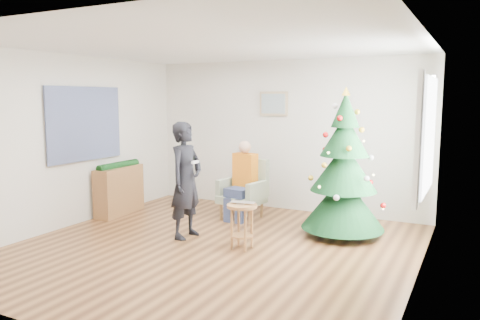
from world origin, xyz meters
The scene contains 19 objects.
floor centered at (0.00, 0.00, 0.00)m, with size 5.00×5.00×0.00m, color brown.
ceiling centered at (0.00, 0.00, 2.60)m, with size 5.00×5.00×0.00m, color white.
wall_back centered at (0.00, 2.50, 1.30)m, with size 5.00×5.00×0.00m, color silver.
wall_front centered at (0.00, -2.50, 1.30)m, with size 5.00×5.00×0.00m, color silver.
wall_left centered at (-2.50, 0.00, 1.30)m, with size 5.00×5.00×0.00m, color silver.
wall_right centered at (2.50, 0.00, 1.30)m, with size 5.00×5.00×0.00m, color silver.
window_panel centered at (2.47, 1.00, 1.50)m, with size 0.04×1.30×1.40m, color white.
curtains centered at (2.44, 1.00, 1.50)m, with size 0.05×1.75×1.50m.
christmas_tree centered at (1.35, 1.35, 0.95)m, with size 1.17×1.17×2.11m.
stool centered at (0.35, 0.17, 0.30)m, with size 0.39×0.39×0.59m.
laptop centered at (0.35, 0.17, 0.60)m, with size 0.32×0.21×0.03m, color silver.
armchair centered at (-0.33, 1.59, 0.35)m, with size 0.77×0.72×0.96m.
seated_person centered at (-0.34, 1.54, 0.64)m, with size 0.42×0.58×1.26m.
standing_man centered at (-0.58, 0.28, 0.81)m, with size 0.59×0.39×1.63m, color black.
game_controller centered at (-0.41, 0.25, 1.08)m, with size 0.04×0.13×0.04m, color white.
console centered at (-2.33, 0.87, 0.40)m, with size 0.30×1.00×0.80m, color brown.
garland centered at (-2.33, 0.87, 0.82)m, with size 0.14×0.14×0.90m, color black.
tapestry centered at (-2.46, 0.30, 1.55)m, with size 0.03×1.50×1.15m, color black.
framed_picture centered at (-0.20, 2.46, 1.85)m, with size 0.52×0.05×0.42m.
Camera 1 is at (3.02, -5.08, 1.95)m, focal length 35.00 mm.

